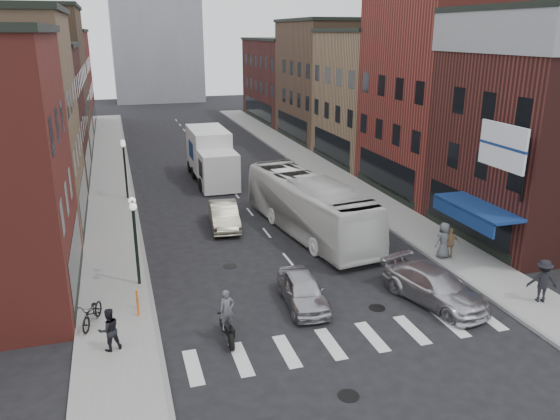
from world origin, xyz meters
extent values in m
plane|color=black|center=(0.00, 0.00, 0.00)|extent=(160.00, 160.00, 0.00)
cube|color=gray|center=(-8.50, 22.00, 0.07)|extent=(3.00, 74.00, 0.15)
cube|color=gray|center=(8.50, 22.00, 0.07)|extent=(3.00, 74.00, 0.15)
cube|color=gray|center=(-7.00, 22.00, 0.00)|extent=(0.20, 74.00, 0.16)
cube|color=gray|center=(7.00, 22.00, 0.00)|extent=(0.20, 74.00, 0.16)
cube|color=silver|center=(0.00, -3.00, 0.00)|extent=(12.00, 2.20, 0.01)
cube|color=black|center=(-10.02, 4.50, 1.60)|extent=(0.08, 7.20, 2.20)
cube|color=black|center=(-10.02, 14.00, 1.60)|extent=(0.08, 8.00, 2.20)
cube|color=#421A17|center=(-15.00, 24.00, 5.00)|extent=(10.00, 10.00, 10.00)
cube|color=black|center=(-10.02, 24.00, 1.60)|extent=(0.08, 8.00, 2.20)
cube|color=brown|center=(-15.00, 35.00, 6.50)|extent=(10.00, 12.00, 13.00)
cube|color=black|center=(-10.02, 35.00, 1.60)|extent=(0.08, 9.60, 2.20)
cube|color=black|center=(-15.00, 35.00, 13.15)|extent=(10.30, 12.20, 0.30)
cube|color=maroon|center=(-15.00, 49.00, 5.50)|extent=(10.00, 16.00, 11.00)
cube|color=black|center=(-10.02, 49.00, 1.60)|extent=(0.08, 12.80, 2.20)
cube|color=black|center=(-15.00, 49.00, 11.15)|extent=(10.30, 16.20, 0.30)
cube|color=#421A17|center=(15.00, 4.50, 6.00)|extent=(10.00, 9.00, 12.00)
cube|color=black|center=(10.02, 4.50, 1.60)|extent=(0.08, 7.20, 2.20)
cube|color=maroon|center=(15.00, 14.00, 7.00)|extent=(10.00, 10.00, 14.00)
cube|color=black|center=(10.02, 14.00, 1.60)|extent=(0.08, 8.00, 2.20)
cube|color=#8E6C4E|center=(15.00, 24.00, 5.50)|extent=(10.00, 10.00, 11.00)
cube|color=black|center=(10.02, 24.00, 1.60)|extent=(0.08, 8.00, 2.20)
cube|color=black|center=(15.00, 24.00, 11.15)|extent=(10.30, 10.20, 0.30)
cube|color=brown|center=(15.00, 35.00, 6.00)|extent=(10.00, 12.00, 12.00)
cube|color=black|center=(10.02, 35.00, 1.60)|extent=(0.08, 9.60, 2.20)
cube|color=black|center=(15.00, 35.00, 12.15)|extent=(10.30, 12.20, 0.30)
cube|color=#421A17|center=(15.00, 49.00, 5.00)|extent=(10.00, 16.00, 10.00)
cube|color=black|center=(10.02, 49.00, 1.60)|extent=(0.08, 12.80, 2.20)
cube|color=black|center=(15.00, 49.00, 10.15)|extent=(10.30, 16.20, 0.30)
cube|color=navy|center=(9.10, 2.50, 2.70)|extent=(1.80, 5.00, 0.15)
cube|color=navy|center=(8.25, 2.50, 2.35)|extent=(0.10, 5.00, 0.70)
cylinder|color=black|center=(9.90, 0.50, 5.00)|extent=(0.12, 0.12, 3.00)
cylinder|color=black|center=(9.20, 0.50, 6.20)|extent=(1.40, 0.08, 0.08)
cube|color=silver|center=(8.50, 0.50, 6.20)|extent=(0.12, 3.00, 2.00)
cylinder|color=black|center=(-7.40, 4.00, 2.00)|extent=(0.14, 0.14, 4.00)
cylinder|color=black|center=(-7.40, 4.00, 4.00)|extent=(0.06, 0.90, 0.06)
sphere|color=white|center=(-7.40, 3.55, 3.95)|extent=(0.32, 0.32, 0.32)
sphere|color=white|center=(-7.40, 4.45, 3.95)|extent=(0.32, 0.32, 0.32)
cylinder|color=black|center=(-7.40, 18.00, 2.00)|extent=(0.14, 0.14, 4.00)
cylinder|color=black|center=(-7.40, 18.00, 4.00)|extent=(0.06, 0.90, 0.06)
sphere|color=white|center=(-7.40, 17.55, 3.95)|extent=(0.32, 0.32, 0.32)
sphere|color=white|center=(-7.40, 18.45, 3.95)|extent=(0.32, 0.32, 0.32)
cylinder|color=#D8590C|center=(-7.60, 1.00, 0.55)|extent=(0.08, 0.08, 0.80)
cylinder|color=#D8590C|center=(-7.60, 1.60, 0.55)|extent=(0.08, 0.08, 0.80)
cube|color=white|center=(-0.93, 18.44, 1.47)|extent=(2.61, 2.83, 2.72)
cube|color=black|center=(-0.93, 18.44, 1.74)|extent=(2.65, 1.52, 1.20)
cube|color=white|center=(-0.93, 22.57, 2.28)|extent=(2.72, 5.66, 3.15)
cube|color=navy|center=(-0.93, 22.57, 2.28)|extent=(2.76, 2.18, 1.30)
cube|color=black|center=(-0.93, 22.35, 0.49)|extent=(2.40, 7.07, 0.38)
cylinder|color=black|center=(-2.18, 18.66, 0.49)|extent=(0.30, 0.98, 0.98)
cylinder|color=black|center=(0.32, 18.66, 0.49)|extent=(0.30, 0.98, 0.98)
cylinder|color=black|center=(-2.18, 22.35, 0.49)|extent=(0.30, 0.98, 0.98)
cylinder|color=black|center=(0.32, 22.35, 0.49)|extent=(0.30, 0.98, 0.98)
cylinder|color=black|center=(-2.18, 24.53, 0.49)|extent=(0.30, 0.98, 0.98)
cylinder|color=black|center=(0.32, 24.53, 0.49)|extent=(0.30, 0.98, 0.98)
cylinder|color=black|center=(-4.50, -0.89, 0.31)|extent=(0.13, 0.62, 0.62)
cylinder|color=black|center=(-4.50, -2.31, 0.31)|extent=(0.13, 0.62, 0.62)
cube|color=black|center=(-4.50, -1.60, 0.52)|extent=(0.36, 1.15, 0.33)
cube|color=black|center=(-4.50, -1.08, 0.90)|extent=(0.52, 0.12, 0.06)
imported|color=#4F5156|center=(-4.50, -1.69, 1.30)|extent=(0.61, 0.44, 1.56)
imported|color=silver|center=(2.29, 8.28, 1.64)|extent=(4.28, 12.07, 3.29)
imported|color=#B4B4B9|center=(-0.89, 0.18, 0.68)|extent=(1.87, 4.08, 1.36)
imported|color=#B8B295|center=(-2.14, 10.67, 0.74)|extent=(1.99, 4.60, 1.47)
imported|color=silver|center=(4.55, -1.24, 0.72)|extent=(3.31, 5.36, 1.45)
imported|color=black|center=(-9.32, 0.78, 0.66)|extent=(1.26, 2.04, 1.01)
imported|color=black|center=(-8.68, -1.26, 0.96)|extent=(0.88, 0.67, 1.61)
imported|color=black|center=(8.76, -2.69, 1.09)|extent=(1.35, 1.04, 1.87)
imported|color=#97754D|center=(7.76, 2.51, 0.94)|extent=(1.03, 0.85, 1.58)
imported|color=#55585C|center=(7.45, 2.64, 1.07)|extent=(1.01, 0.77, 1.84)
camera|label=1|loc=(-7.86, -19.36, 11.02)|focal=35.00mm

